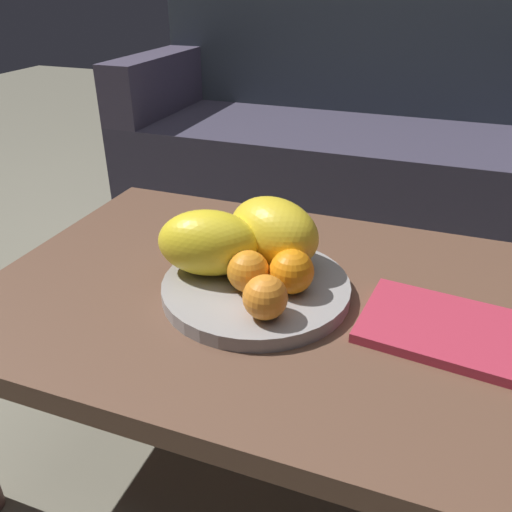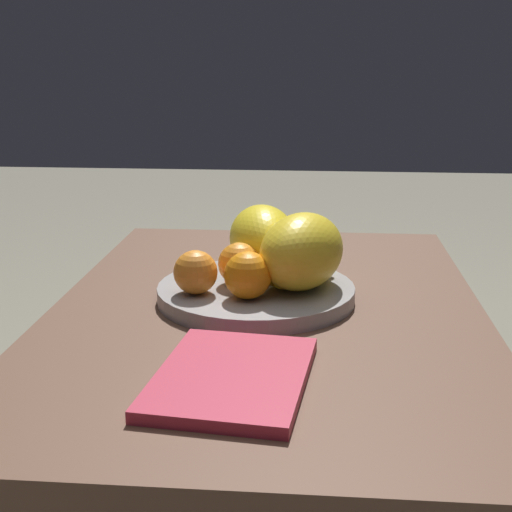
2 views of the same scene
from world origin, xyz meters
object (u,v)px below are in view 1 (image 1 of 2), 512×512
at_px(melon_large_front, 208,243).
at_px(coffee_table, 276,312).
at_px(melon_smaller_beside, 274,232).
at_px(banana_bunch, 265,247).
at_px(fruit_bowl, 256,288).
at_px(magazine, 445,328).
at_px(couch, 354,147).
at_px(orange_left, 248,271).
at_px(orange_front, 292,272).
at_px(orange_right, 265,297).

bearing_deg(melon_large_front, coffee_table, 8.00).
xyz_separation_m(melon_smaller_beside, banana_bunch, (-0.02, 0.00, -0.04)).
xyz_separation_m(fruit_bowl, magazine, (0.31, -0.00, -0.00)).
bearing_deg(couch, melon_large_front, -91.19).
bearing_deg(melon_large_front, melon_smaller_beside, 36.58).
distance_m(couch, orange_left, 1.30).
bearing_deg(banana_bunch, orange_left, -85.60).
height_order(melon_smaller_beside, magazine, melon_smaller_beside).
bearing_deg(banana_bunch, magazine, -14.06).
height_order(melon_large_front, banana_bunch, melon_large_front).
relative_size(orange_front, orange_right, 1.06).
relative_size(couch, orange_right, 24.36).
distance_m(orange_front, magazine, 0.25).
height_order(banana_bunch, magazine, banana_bunch).
height_order(orange_front, orange_left, orange_front).
distance_m(melon_large_front, magazine, 0.41).
bearing_deg(melon_smaller_beside, melon_large_front, -143.42).
bearing_deg(orange_left, coffee_table, 55.29).
relative_size(melon_smaller_beside, magazine, 0.71).
bearing_deg(couch, orange_right, -85.28).
distance_m(melon_smaller_beside, orange_left, 0.11).
height_order(coffee_table, fruit_bowl, fruit_bowl).
relative_size(banana_bunch, magazine, 0.61).
relative_size(fruit_bowl, magazine, 1.29).
bearing_deg(melon_smaller_beside, orange_left, -95.33).
bearing_deg(melon_smaller_beside, couch, 93.32).
bearing_deg(fruit_bowl, melon_smaller_beside, 85.51).
xyz_separation_m(melon_large_front, magazine, (0.40, -0.01, -0.07)).
bearing_deg(banana_bunch, orange_front, -48.18).
relative_size(melon_large_front, banana_bunch, 1.15).
bearing_deg(couch, orange_front, -84.25).
relative_size(fruit_bowl, orange_left, 4.61).
relative_size(fruit_bowl, melon_large_front, 1.83).
bearing_deg(magazine, fruit_bowl, -174.07).
distance_m(couch, melon_smaller_beside, 1.20).
distance_m(melon_smaller_beside, magazine, 0.33).
bearing_deg(coffee_table, orange_left, -124.71).
xyz_separation_m(melon_large_front, orange_front, (0.15, -0.01, -0.02)).
distance_m(orange_right, magazine, 0.28).
bearing_deg(magazine, orange_left, -169.04).
distance_m(orange_left, magazine, 0.32).
height_order(couch, banana_bunch, couch).
height_order(orange_left, magazine, orange_left).
height_order(orange_front, banana_bunch, orange_front).
bearing_deg(melon_large_front, orange_left, -20.48).
distance_m(orange_right, banana_bunch, 0.18).
bearing_deg(orange_right, orange_front, 79.11).
bearing_deg(orange_right, coffee_table, 99.44).
bearing_deg(banana_bunch, fruit_bowl, -81.39).
bearing_deg(orange_left, orange_right, -50.61).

